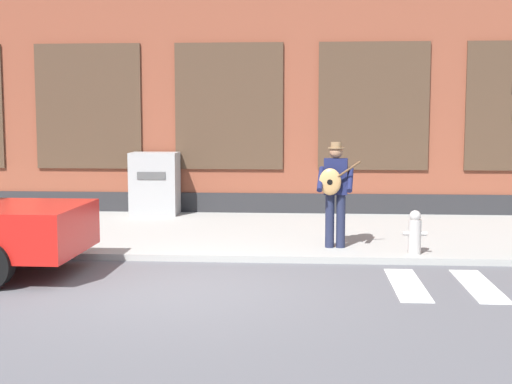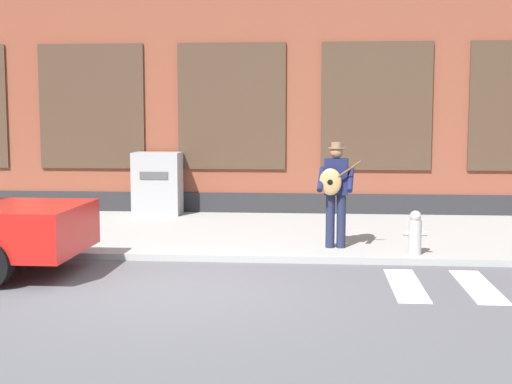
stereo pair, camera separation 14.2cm
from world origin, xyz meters
TOP-DOWN VIEW (x-y plane):
  - ground_plane at (0.00, 0.00)m, footprint 160.00×160.00m
  - sidewalk at (0.00, 4.28)m, footprint 28.00×4.98m
  - building_backdrop at (-0.00, 8.76)m, footprint 28.00×4.06m
  - busker at (2.20, 2.60)m, footprint 0.72×0.57m
  - utility_box at (-1.60, 6.32)m, footprint 1.03×0.72m
  - fire_hydrant at (3.44, 2.14)m, footprint 0.38×0.20m

SIDE VIEW (x-z plane):
  - ground_plane at x=0.00m, z-range 0.00..0.00m
  - sidewalk at x=0.00m, z-range 0.00..0.11m
  - fire_hydrant at x=3.44m, z-range 0.10..0.80m
  - utility_box at x=-1.60m, z-range 0.11..1.48m
  - busker at x=2.20m, z-range 0.23..1.98m
  - building_backdrop at x=0.00m, z-range -0.01..9.12m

